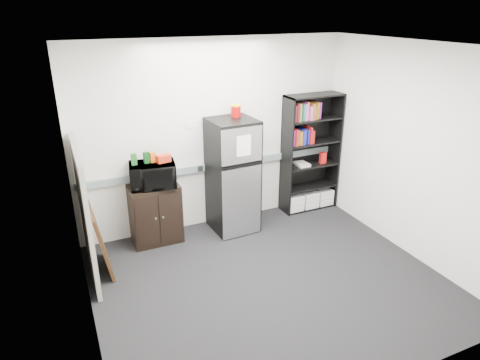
{
  "coord_description": "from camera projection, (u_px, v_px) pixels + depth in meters",
  "views": [
    {
      "loc": [
        -2.08,
        -3.77,
        3.06
      ],
      "look_at": [
        0.02,
        0.9,
        0.97
      ],
      "focal_mm": 32.0,
      "sensor_mm": 36.0,
      "label": 1
    }
  ],
  "objects": [
    {
      "name": "wall_right",
      "position": [
        412.0,
        153.0,
        5.38
      ],
      "size": [
        0.02,
        3.5,
        2.7
      ],
      "primitive_type": "cube",
      "color": "white",
      "rests_on": "floor"
    },
    {
      "name": "snack_box_a",
      "position": [
        134.0,
        159.0,
        5.49
      ],
      "size": [
        0.07,
        0.05,
        0.15
      ],
      "primitive_type": "cube",
      "rotation": [
        0.0,
        0.0,
        0.03
      ],
      "color": "#19571C",
      "rests_on": "microwave"
    },
    {
      "name": "refrigerator",
      "position": [
        233.0,
        176.0,
        6.08
      ],
      "size": [
        0.65,
        0.68,
        1.64
      ],
      "rotation": [
        0.0,
        0.0,
        0.05
      ],
      "color": "black",
      "rests_on": "floor"
    },
    {
      "name": "wall_note",
      "position": [
        190.0,
        125.0,
        5.89
      ],
      "size": [
        0.14,
        0.0,
        0.1
      ],
      "primitive_type": "cube",
      "color": "white",
      "rests_on": "wall_back"
    },
    {
      "name": "wall_left",
      "position": [
        77.0,
        210.0,
        3.86
      ],
      "size": [
        0.02,
        3.5,
        2.7
      ],
      "primitive_type": "cube",
      "color": "white",
      "rests_on": "floor"
    },
    {
      "name": "microwave",
      "position": [
        153.0,
        175.0,
        5.64
      ],
      "size": [
        0.65,
        0.49,
        0.33
      ],
      "primitive_type": "imported",
      "rotation": [
        0.0,
        0.0,
        -0.17
      ],
      "color": "black",
      "rests_on": "cabinet"
    },
    {
      "name": "snack_bag",
      "position": [
        163.0,
        158.0,
        5.6
      ],
      "size": [
        0.19,
        0.13,
        0.1
      ],
      "primitive_type": "cube",
      "rotation": [
        0.0,
        0.0,
        0.18
      ],
      "color": "red",
      "rests_on": "microwave"
    },
    {
      "name": "snack_box_c",
      "position": [
        153.0,
        157.0,
        5.59
      ],
      "size": [
        0.08,
        0.06,
        0.14
      ],
      "primitive_type": "cube",
      "rotation": [
        0.0,
        0.0,
        0.16
      ],
      "color": "#C55C12",
      "rests_on": "microwave"
    },
    {
      "name": "coffee_can",
      "position": [
        236.0,
        110.0,
        5.88
      ],
      "size": [
        0.14,
        0.14,
        0.19
      ],
      "color": "#A20707",
      "rests_on": "refrigerator"
    },
    {
      "name": "framed_poster",
      "position": [
        101.0,
        240.0,
        5.19
      ],
      "size": [
        0.18,
        0.66,
        0.85
      ],
      "rotation": [
        0.0,
        -0.16,
        0.0
      ],
      "color": "black",
      "rests_on": "floor"
    },
    {
      "name": "ceiling",
      "position": [
        276.0,
        47.0,
        4.11
      ],
      "size": [
        4.0,
        3.5,
        0.02
      ],
      "primitive_type": "cube",
      "color": "white",
      "rests_on": "wall_back"
    },
    {
      "name": "electrical_raceway",
      "position": [
        216.0,
        166.0,
        6.24
      ],
      "size": [
        3.92,
        0.05,
        0.1
      ],
      "primitive_type": "cube",
      "color": "gray",
      "rests_on": "wall_back"
    },
    {
      "name": "floor",
      "position": [
        269.0,
        281.0,
        5.13
      ],
      "size": [
        4.0,
        4.0,
        0.0
      ],
      "primitive_type": "plane",
      "color": "black",
      "rests_on": "ground"
    },
    {
      "name": "cabinet",
      "position": [
        156.0,
        214.0,
        5.87
      ],
      "size": [
        0.67,
        0.45,
        0.83
      ],
      "color": "black",
      "rests_on": "floor"
    },
    {
      "name": "cubicle_partition",
      "position": [
        85.0,
        213.0,
        5.02
      ],
      "size": [
        0.06,
        1.3,
        1.62
      ],
      "color": "gray",
      "rests_on": "floor"
    },
    {
      "name": "bookshelf",
      "position": [
        310.0,
        154.0,
        6.69
      ],
      "size": [
        0.9,
        0.34,
        1.85
      ],
      "color": "black",
      "rests_on": "floor"
    },
    {
      "name": "snack_box_b",
      "position": [
        146.0,
        158.0,
        5.55
      ],
      "size": [
        0.08,
        0.06,
        0.15
      ],
      "primitive_type": "cube",
      "rotation": [
        0.0,
        0.0,
        0.18
      ],
      "color": "#0C3714",
      "rests_on": "microwave"
    },
    {
      "name": "wall_back",
      "position": [
        214.0,
        135.0,
        6.1
      ],
      "size": [
        4.0,
        0.02,
        2.7
      ],
      "primitive_type": "cube",
      "color": "white",
      "rests_on": "floor"
    }
  ]
}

